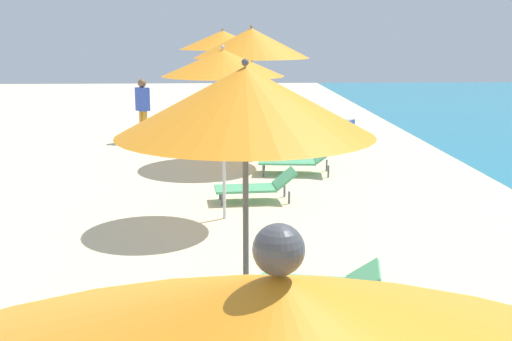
{
  "coord_description": "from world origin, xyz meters",
  "views": [
    {
      "loc": [
        0.05,
        3.67,
        2.85
      ],
      "look_at": [
        0.41,
        10.97,
        1.24
      ],
      "focal_mm": 43.88,
      "sensor_mm": 36.0,
      "label": 1
    }
  ],
  "objects": [
    {
      "name": "umbrella_third",
      "position": [
        0.21,
        8.7,
        2.31
      ],
      "size": [
        2.11,
        2.11,
        2.65
      ],
      "color": "#4C4C51",
      "rests_on": "ground"
    },
    {
      "name": "lounger_third_shoreside",
      "position": [
        1.0,
        9.69,
        0.29
      ],
      "size": [
        1.35,
        0.83,
        0.53
      ],
      "rotation": [
        0.0,
        0.0,
        2.94
      ],
      "color": "#4CA572",
      "rests_on": "ground"
    },
    {
      "name": "umbrella_fourth",
      "position": [
        0.01,
        13.1,
        2.41
      ],
      "size": [
        1.83,
        1.83,
        2.67
      ],
      "color": "silver",
      "rests_on": "ground"
    },
    {
      "name": "lounger_fourth_shoreside",
      "position": [
        0.57,
        14.1,
        0.28
      ],
      "size": [
        1.43,
        0.67,
        0.55
      ],
      "rotation": [
        0.0,
        0.0,
        3.23
      ],
      "color": "#4CA572",
      "rests_on": "ground"
    },
    {
      "name": "umbrella_fifth",
      "position": [
        0.62,
        17.49,
        2.63
      ],
      "size": [
        2.53,
        2.53,
        3.01
      ],
      "color": "olive",
      "rests_on": "ground"
    },
    {
      "name": "lounger_fifth_shoreside",
      "position": [
        1.59,
        18.5,
        0.26
      ],
      "size": [
        1.57,
        0.89,
        0.56
      ],
      "rotation": [
        0.0,
        0.0,
        3.0
      ],
      "color": "#4CA572",
      "rests_on": "ground"
    },
    {
      "name": "lounger_fifth_inland",
      "position": [
        1.53,
        16.2,
        0.31
      ],
      "size": [
        1.63,
        0.84,
        0.61
      ],
      "rotation": [
        0.0,
        0.0,
        3.04
      ],
      "color": "#4CA572",
      "rests_on": "ground"
    },
    {
      "name": "umbrella_farthest",
      "position": [
        -0.02,
        21.99,
        2.64
      ],
      "size": [
        2.51,
        2.51,
        2.97
      ],
      "color": "olive",
      "rests_on": "ground"
    },
    {
      "name": "lounger_farthest_shoreside",
      "position": [
        0.63,
        22.92,
        0.3
      ],
      "size": [
        1.56,
        0.7,
        0.56
      ],
      "rotation": [
        0.0,
        0.0,
        3.06
      ],
      "color": "blue",
      "rests_on": "ground"
    },
    {
      "name": "lounger_farthest_inland",
      "position": [
        0.52,
        21.06,
        0.3
      ],
      "size": [
        1.27,
        0.76,
        0.57
      ],
      "rotation": [
        0.0,
        0.0,
        3.2
      ],
      "color": "#4CA572",
      "rests_on": "ground"
    },
    {
      "name": "person_walking_near",
      "position": [
        -2.15,
        20.37,
        1.01
      ],
      "size": [
        0.41,
        0.41,
        1.66
      ],
      "rotation": [
        0.0,
        0.0,
        3.92
      ],
      "color": "orange",
      "rests_on": "ground"
    },
    {
      "name": "cooler_box",
      "position": [
        3.72,
        22.43,
        0.15
      ],
      "size": [
        0.57,
        0.58,
        0.31
      ],
      "color": "#2659B2",
      "rests_on": "ground"
    }
  ]
}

